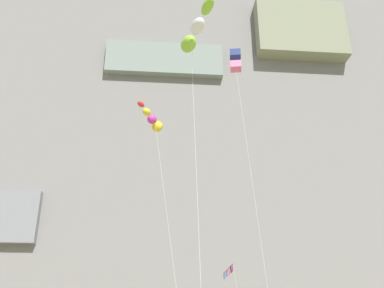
% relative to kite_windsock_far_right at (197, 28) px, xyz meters
% --- Properties ---
extents(cliff_face, '(180.00, 32.38, 67.23)m').
position_rel_kite_windsock_far_right_xyz_m(cliff_face, '(-1.70, 44.17, 12.83)').
color(cliff_face, slate).
rests_on(cliff_face, ground).
extents(kite_windsock_far_right, '(2.29, 6.83, 21.26)m').
position_rel_kite_windsock_far_right_xyz_m(kite_windsock_far_right, '(0.00, 0.00, 0.00)').
color(kite_windsock_far_right, '#8CCC33').
rests_on(kite_windsock_far_right, ground).
extents(kite_box_upper_mid, '(1.73, 2.37, 22.41)m').
position_rel_kite_windsock_far_right_xyz_m(kite_box_upper_mid, '(3.27, 4.41, 0.76)').
color(kite_box_upper_mid, navy).
rests_on(kite_box_upper_mid, ground).
extents(kite_banner_high_left, '(1.38, 5.53, 7.94)m').
position_rel_kite_windsock_far_right_xyz_m(kite_banner_high_left, '(3.49, 11.92, -13.33)').
color(kite_banner_high_left, black).
rests_on(kite_banner_high_left, ground).
extents(kite_windsock_low_left, '(3.73, 3.57, 17.54)m').
position_rel_kite_windsock_far_right_xyz_m(kite_windsock_low_left, '(-2.59, 5.48, -3.75)').
color(kite_windsock_low_left, yellow).
rests_on(kite_windsock_low_left, ground).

